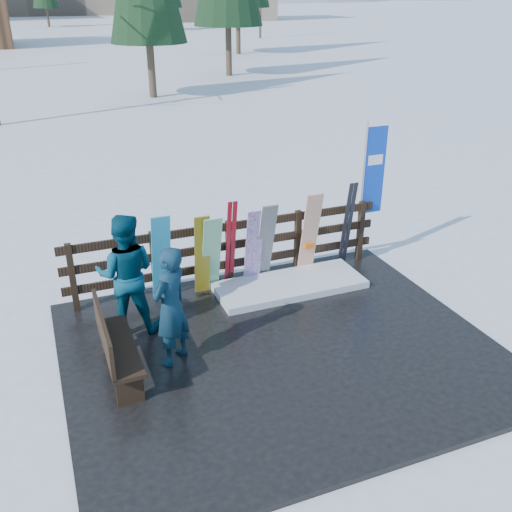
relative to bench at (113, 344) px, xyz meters
name	(u,v)px	position (x,y,z in m)	size (l,w,h in m)	color
ground	(280,352)	(2.29, -0.19, -0.60)	(700.00, 700.00, 0.00)	white
deck	(280,350)	(2.29, -0.19, -0.56)	(6.00, 5.00, 0.08)	black
fence	(229,248)	(2.29, 2.01, 0.14)	(5.60, 0.10, 1.15)	black
snow_patch	(290,285)	(3.17, 1.41, -0.46)	(2.56, 1.00, 0.12)	white
bench	(113,344)	(0.00, 0.00, 0.00)	(0.41, 1.50, 0.97)	black
snowboard_0	(161,258)	(1.06, 1.79, 0.26)	(0.30, 0.03, 1.58)	#2EB4E3
snowboard_1	(211,254)	(1.90, 1.79, 0.18)	(0.31, 0.03, 1.43)	white
snowboard_2	(202,255)	(1.74, 1.79, 0.19)	(0.26, 0.03, 1.42)	yellow
snowboard_3	(254,247)	(2.65, 1.79, 0.18)	(0.30, 0.03, 1.42)	white
snowboard_4	(266,243)	(2.87, 1.79, 0.23)	(0.29, 0.03, 1.53)	black
snowboard_5	(310,234)	(3.71, 1.79, 0.26)	(0.31, 0.03, 1.58)	silver
ski_pair_a	(231,244)	(2.26, 1.86, 0.28)	(0.16, 0.32, 1.60)	#A81420
ski_pair_b	(347,224)	(4.50, 1.86, 0.30)	(0.17, 0.27, 1.64)	black
rental_flag	(371,176)	(5.05, 2.06, 1.09)	(0.45, 0.04, 2.60)	silver
person_front	(171,306)	(0.80, 0.09, 0.34)	(0.62, 0.41, 1.71)	#12404F
person_back	(126,274)	(0.40, 1.13, 0.41)	(0.89, 0.70, 1.84)	#083E56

